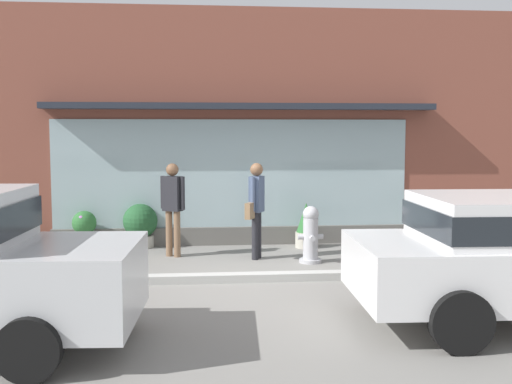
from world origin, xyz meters
TOP-DOWN VIEW (x-y plane):
  - ground_plane at (0.00, 0.00)m, footprint 60.00×60.00m
  - curb_strip at (0.00, -0.20)m, footprint 14.00×0.24m
  - storefront at (-0.00, 3.18)m, footprint 14.00×0.81m
  - fire_hydrant at (1.06, 1.08)m, footprint 0.44×0.41m
  - pedestrian_with_handbag at (0.15, 1.47)m, footprint 0.39×0.58m
  - pedestrian_passerby at (-1.33, 1.85)m, footprint 0.44×0.35m
  - potted_plant_near_hydrant at (-4.49, 2.56)m, footprint 0.54×0.54m
  - potted_plant_window_left at (1.23, 2.51)m, footprint 0.42×0.42m
  - potted_plant_low_front at (-3.04, 2.72)m, footprint 0.46×0.46m
  - potted_plant_window_center at (-1.99, 2.85)m, footprint 0.67×0.67m

SIDE VIEW (x-z plane):
  - ground_plane at x=0.00m, z-range 0.00..0.00m
  - curb_strip at x=0.00m, z-range 0.00..0.12m
  - potted_plant_near_hydrant at x=-4.49m, z-range 0.02..0.72m
  - potted_plant_low_front at x=-3.04m, z-range 0.03..0.78m
  - potted_plant_window_left at x=1.23m, z-range -0.02..0.86m
  - potted_plant_window_center at x=-1.99m, z-range 0.02..0.88m
  - fire_hydrant at x=1.06m, z-range -0.01..0.98m
  - pedestrian_with_handbag at x=0.15m, z-range 0.14..1.85m
  - pedestrian_passerby at x=-1.33m, z-range 0.15..1.85m
  - storefront at x=0.00m, z-range -0.05..4.65m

